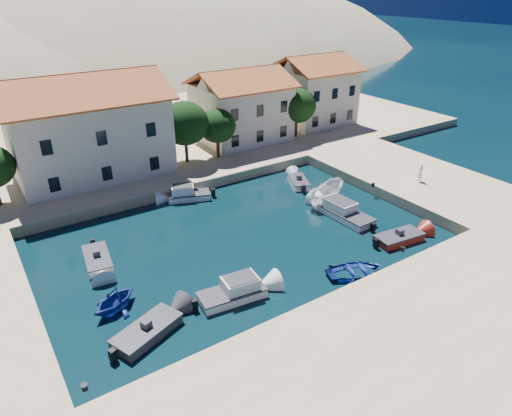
{
  "coord_description": "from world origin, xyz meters",
  "views": [
    {
      "loc": [
        -16.07,
        -16.52,
        18.38
      ],
      "look_at": [
        1.95,
        10.65,
        2.0
      ],
      "focal_mm": 32.0,
      "sensor_mm": 36.0,
      "label": 1
    }
  ],
  "objects_px": {
    "cabin_cruiser_south": "(232,293)",
    "pedestrian": "(420,173)",
    "building_mid": "(241,104)",
    "cabin_cruiser_east": "(345,213)",
    "building_left": "(87,124)",
    "building_right": "(314,89)",
    "boat_east": "(325,203)",
    "rowboat_south": "(355,274)"
  },
  "relations": [
    {
      "from": "building_mid",
      "to": "boat_east",
      "type": "height_order",
      "value": "building_mid"
    },
    {
      "from": "building_left",
      "to": "building_right",
      "type": "xyz_separation_m",
      "value": [
        30.0,
        2.0,
        -0.46
      ]
    },
    {
      "from": "building_mid",
      "to": "rowboat_south",
      "type": "distance_m",
      "value": 28.98
    },
    {
      "from": "building_left",
      "to": "building_right",
      "type": "relative_size",
      "value": 1.56
    },
    {
      "from": "cabin_cruiser_south",
      "to": "pedestrian",
      "type": "distance_m",
      "value": 24.08
    },
    {
      "from": "building_left",
      "to": "cabin_cruiser_east",
      "type": "height_order",
      "value": "building_left"
    },
    {
      "from": "boat_east",
      "to": "pedestrian",
      "type": "height_order",
      "value": "pedestrian"
    },
    {
      "from": "building_left",
      "to": "cabin_cruiser_south",
      "type": "bearing_deg",
      "value": -85.97
    },
    {
      "from": "cabin_cruiser_south",
      "to": "building_mid",
      "type": "bearing_deg",
      "value": 63.38
    },
    {
      "from": "rowboat_south",
      "to": "pedestrian",
      "type": "xyz_separation_m",
      "value": [
        15.07,
        6.88,
        1.88
      ]
    },
    {
      "from": "building_right",
      "to": "cabin_cruiser_south",
      "type": "bearing_deg",
      "value": -137.42
    },
    {
      "from": "building_mid",
      "to": "rowboat_south",
      "type": "relative_size",
      "value": 2.52
    },
    {
      "from": "building_right",
      "to": "cabin_cruiser_south",
      "type": "height_order",
      "value": "building_right"
    },
    {
      "from": "rowboat_south",
      "to": "building_mid",
      "type": "bearing_deg",
      "value": 2.05
    },
    {
      "from": "boat_east",
      "to": "pedestrian",
      "type": "distance_m",
      "value": 9.91
    },
    {
      "from": "building_right",
      "to": "cabin_cruiser_east",
      "type": "xyz_separation_m",
      "value": [
        -14.49,
        -21.84,
        -5.0
      ]
    },
    {
      "from": "cabin_cruiser_east",
      "to": "building_left",
      "type": "bearing_deg",
      "value": 35.49
    },
    {
      "from": "building_left",
      "to": "boat_east",
      "type": "bearing_deg",
      "value": -45.96
    },
    {
      "from": "pedestrian",
      "to": "building_right",
      "type": "bearing_deg",
      "value": -107.04
    },
    {
      "from": "building_mid",
      "to": "boat_east",
      "type": "distance_m",
      "value": 18.45
    },
    {
      "from": "boat_east",
      "to": "pedestrian",
      "type": "xyz_separation_m",
      "value": [
        9.27,
        -2.96,
        1.88
      ]
    },
    {
      "from": "building_mid",
      "to": "cabin_cruiser_east",
      "type": "relative_size",
      "value": 1.98
    },
    {
      "from": "pedestrian",
      "to": "boat_east",
      "type": "bearing_deg",
      "value": -22.47
    },
    {
      "from": "cabin_cruiser_south",
      "to": "cabin_cruiser_east",
      "type": "xyz_separation_m",
      "value": [
        13.82,
        4.17,
        0.0
      ]
    },
    {
      "from": "building_mid",
      "to": "cabin_cruiser_east",
      "type": "height_order",
      "value": "building_mid"
    },
    {
      "from": "building_left",
      "to": "pedestrian",
      "type": "relative_size",
      "value": 8.32
    },
    {
      "from": "boat_east",
      "to": "rowboat_south",
      "type": "bearing_deg",
      "value": 132.87
    },
    {
      "from": "cabin_cruiser_south",
      "to": "rowboat_south",
      "type": "bearing_deg",
      "value": -9.3
    },
    {
      "from": "cabin_cruiser_east",
      "to": "pedestrian",
      "type": "xyz_separation_m",
      "value": [
        9.8,
        0.29,
        1.41
      ]
    },
    {
      "from": "building_left",
      "to": "building_right",
      "type": "distance_m",
      "value": 30.07
    },
    {
      "from": "pedestrian",
      "to": "building_mid",
      "type": "bearing_deg",
      "value": -75.17
    },
    {
      "from": "building_mid",
      "to": "rowboat_south",
      "type": "bearing_deg",
      "value": -105.8
    },
    {
      "from": "rowboat_south",
      "to": "cabin_cruiser_south",
      "type": "bearing_deg",
      "value": 92.07
    },
    {
      "from": "building_right",
      "to": "rowboat_south",
      "type": "distance_m",
      "value": 35.05
    },
    {
      "from": "boat_east",
      "to": "building_right",
      "type": "bearing_deg",
      "value": -53.53
    },
    {
      "from": "building_right",
      "to": "cabin_cruiser_east",
      "type": "bearing_deg",
      "value": -123.57
    },
    {
      "from": "building_mid",
      "to": "building_right",
      "type": "height_order",
      "value": "building_right"
    },
    {
      "from": "pedestrian",
      "to": "building_left",
      "type": "bearing_deg",
      "value": -42.43
    },
    {
      "from": "building_right",
      "to": "cabin_cruiser_south",
      "type": "xyz_separation_m",
      "value": [
        -28.31,
        -26.01,
        -5.0
      ]
    },
    {
      "from": "building_mid",
      "to": "cabin_cruiser_south",
      "type": "xyz_separation_m",
      "value": [
        -16.31,
        -25.01,
        -4.75
      ]
    },
    {
      "from": "cabin_cruiser_south",
      "to": "pedestrian",
      "type": "height_order",
      "value": "pedestrian"
    },
    {
      "from": "rowboat_south",
      "to": "pedestrian",
      "type": "height_order",
      "value": "pedestrian"
    }
  ]
}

